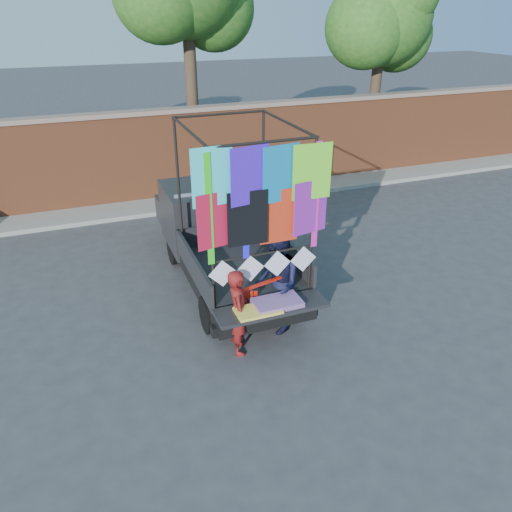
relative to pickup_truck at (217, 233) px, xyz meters
name	(u,v)px	position (x,y,z in m)	size (l,w,h in m)	color
ground	(258,320)	(0.11, -2.18, -0.87)	(90.00, 90.00, 0.00)	#38383A
brick_wall	(172,154)	(0.11, 4.82, 0.45)	(30.00, 0.45, 2.61)	#9C502D
curb	(180,203)	(0.11, 4.12, -0.81)	(30.00, 1.20, 0.12)	gray
tree_right	(384,19)	(7.63, 5.94, 3.88)	(4.20, 3.30, 6.62)	#38281C
pickup_truck	(217,233)	(0.00, 0.00, 0.00)	(2.19, 5.50, 3.46)	black
woman	(239,312)	(-0.50, -2.88, -0.12)	(0.55, 0.36, 1.52)	maroon
man	(277,283)	(0.33, -2.51, 0.05)	(0.90, 0.70, 1.86)	#151735
streamer_bundle	(253,297)	(-0.19, -2.71, 0.01)	(0.95, 0.27, 0.66)	red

